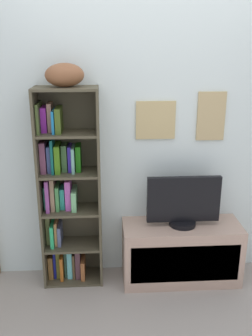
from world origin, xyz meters
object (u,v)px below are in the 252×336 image
football (65,75)px  television (183,202)px  tv_stand (181,252)px  bookshelf (65,195)px

football → television: bearing=-3.4°
football → tv_stand: size_ratio=0.29×
football → television: 1.37m
tv_stand → football: bearing=176.5°
tv_stand → television: bearing=90.0°
bookshelf → television: bookshelf is taller
football → tv_stand: football is taller
bookshelf → football: size_ratio=5.71×
television → tv_stand: bearing=-90.0°
football → bookshelf: bearing=144.7°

